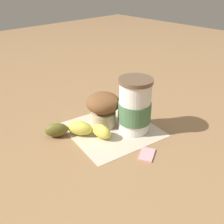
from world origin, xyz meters
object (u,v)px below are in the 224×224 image
(muffin, at_px, (104,107))
(banana, at_px, (79,129))
(coffee_cup, at_px, (135,107))
(sugar_packet, at_px, (147,154))

(muffin, bearing_deg, banana, -0.59)
(coffee_cup, bearing_deg, banana, -30.84)
(coffee_cup, height_order, sugar_packet, coffee_cup)
(coffee_cup, height_order, banana, coffee_cup)
(muffin, distance_m, sugar_packet, 0.18)
(banana, distance_m, sugar_packet, 0.19)
(coffee_cup, relative_size, banana, 1.00)
(muffin, xyz_separation_m, sugar_packet, (0.02, 0.17, -0.05))
(coffee_cup, xyz_separation_m, banana, (0.13, -0.08, -0.05))
(banana, bearing_deg, sugar_packet, 110.99)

